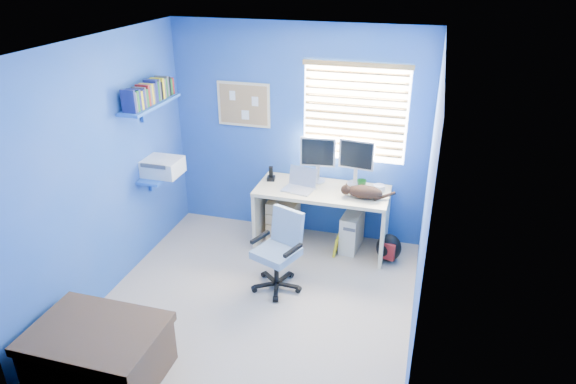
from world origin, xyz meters
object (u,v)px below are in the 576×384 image
(laptop, at_px, (298,181))
(cat, at_px, (365,192))
(tower_pc, at_px, (352,230))
(office_chair, at_px, (279,260))
(desk, at_px, (322,218))

(laptop, bearing_deg, cat, 11.05)
(laptop, relative_size, tower_pc, 0.73)
(cat, distance_m, office_chair, 1.19)
(laptop, bearing_deg, desk, 31.30)
(laptop, distance_m, office_chair, 0.96)
(desk, relative_size, cat, 3.86)
(desk, height_order, cat, cat)
(tower_pc, bearing_deg, desk, -162.42)
(cat, relative_size, office_chair, 0.47)
(tower_pc, bearing_deg, office_chair, -115.60)
(office_chair, bearing_deg, tower_pc, 58.42)
(cat, height_order, office_chair, cat)
(laptop, distance_m, tower_pc, 0.89)
(desk, distance_m, office_chair, 0.93)
(desk, bearing_deg, laptop, -159.16)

